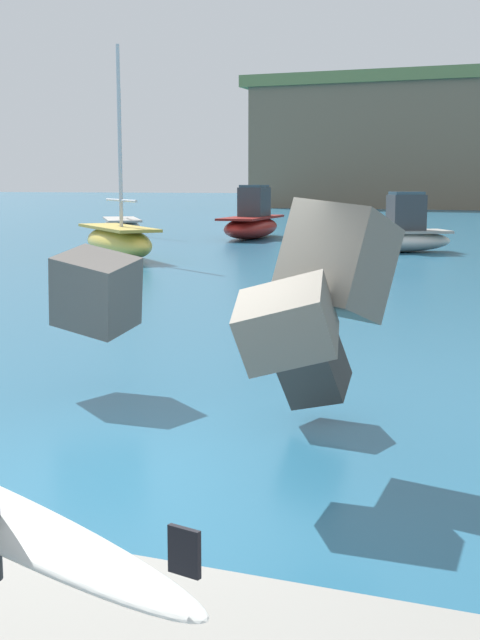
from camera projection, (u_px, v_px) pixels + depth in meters
name	position (u px, v px, depth m)	size (l,w,h in m)	color
ground_plane	(149.00, 484.00, 7.46)	(400.00, 400.00, 0.00)	#235B7A
breakwater_jetty	(479.00, 357.00, 7.04)	(29.29, 6.25, 3.02)	slate
boat_near_centre	(122.00, 225.00, 43.63)	(4.54, 5.67, 7.15)	beige
boat_mid_left	(252.00, 222.00, 40.23)	(2.25, 6.10, 2.48)	maroon
boat_mid_right	(399.00, 234.00, 32.31)	(4.47, 3.61, 2.25)	beige
boat_far_right	(118.00, 241.00, 29.49)	(5.06, 4.96, 7.06)	#EAC64C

